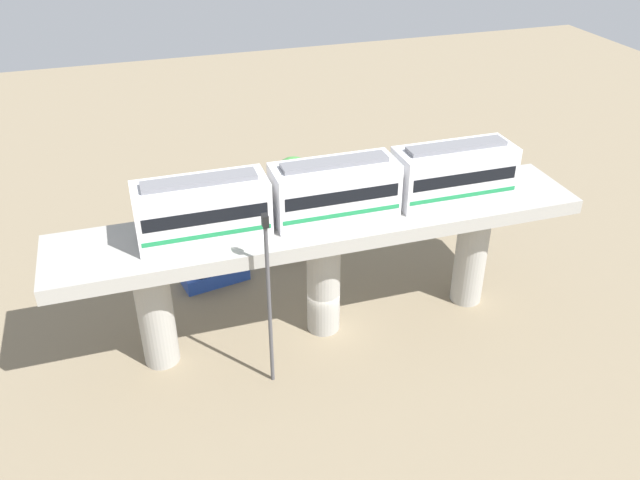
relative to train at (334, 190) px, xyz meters
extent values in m
plane|color=#84755B|center=(0.00, 0.59, -8.97)|extent=(120.00, 120.00, 0.00)
cylinder|color=#A8A59E|center=(0.00, -8.79, -5.65)|extent=(1.90, 1.90, 6.64)
cylinder|color=#A8A59E|center=(0.00, 0.59, -5.65)|extent=(1.90, 1.90, 6.64)
cylinder|color=#A8A59E|center=(0.00, 9.97, -5.65)|extent=(1.90, 1.90, 6.64)
cube|color=#A8A59E|center=(0.00, 0.59, -1.93)|extent=(5.20, 28.85, 0.80)
cube|color=white|center=(0.00, -6.95, -0.03)|extent=(2.60, 6.60, 3.00)
cube|color=black|center=(0.00, -6.95, 0.22)|extent=(2.64, 6.07, 0.70)
cube|color=#1E8C4C|center=(0.00, -6.95, -0.78)|extent=(2.64, 6.34, 0.24)
cube|color=slate|center=(0.00, -6.95, 1.59)|extent=(1.10, 5.61, 0.24)
cube|color=white|center=(0.00, 0.00, -0.03)|extent=(2.60, 6.60, 3.00)
cube|color=black|center=(0.00, 0.00, 0.22)|extent=(2.64, 6.07, 0.70)
cube|color=#1E8C4C|center=(0.00, 0.00, -0.78)|extent=(2.64, 6.34, 0.24)
cube|color=slate|center=(0.00, 0.00, 1.59)|extent=(1.10, 5.61, 0.24)
cube|color=white|center=(0.00, 6.95, -0.03)|extent=(2.60, 6.60, 3.00)
cube|color=black|center=(0.00, 6.95, 0.22)|extent=(2.64, 6.07, 0.70)
cube|color=#1E8C4C|center=(0.00, 6.95, -0.78)|extent=(2.64, 6.34, 0.24)
cube|color=slate|center=(0.00, 6.95, 1.59)|extent=(1.10, 5.61, 0.24)
cube|color=#284CB7|center=(6.65, 5.85, -8.47)|extent=(2.53, 4.46, 1.00)
cube|color=black|center=(6.65, 6.00, -7.59)|extent=(2.03, 2.56, 0.76)
cube|color=black|center=(8.94, 0.23, -8.47)|extent=(2.51, 4.45, 1.00)
cube|color=black|center=(8.94, 0.38, -7.59)|extent=(2.02, 2.55, 0.76)
cylinder|color=brown|center=(14.63, -1.76, -7.94)|extent=(0.36, 0.36, 2.06)
sphere|color=#479342|center=(14.63, -1.76, -6.10)|extent=(2.93, 2.93, 2.93)
cylinder|color=#4C4C51|center=(-3.40, 4.53, -4.25)|extent=(0.20, 0.20, 9.44)
cube|color=black|center=(-3.40, 4.53, 0.77)|extent=(0.44, 0.28, 0.60)
camera|label=1|loc=(-29.17, 10.09, 15.63)|focal=36.95mm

